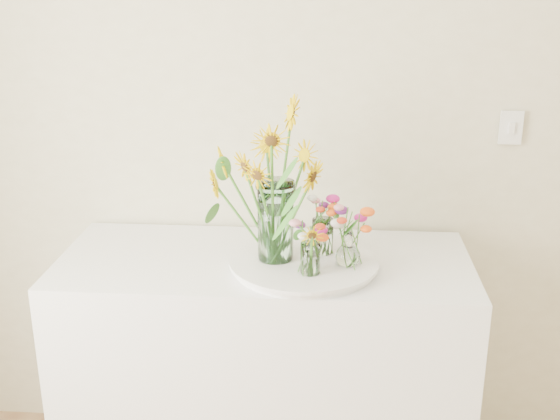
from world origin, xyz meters
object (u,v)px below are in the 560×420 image
object	(u,v)px
tray	(304,265)
small_vase_c	(323,237)
mason_jar	(275,221)
small_vase_a	(310,259)
counter	(265,373)
small_vase_b	(348,249)

from	to	relation	value
tray	small_vase_c	world-z (taller)	small_vase_c
mason_jar	small_vase_c	world-z (taller)	mason_jar
small_vase_c	small_vase_a	bearing A→B (deg)	-101.54
counter	mason_jar	size ratio (longest dim) A/B	5.16
small_vase_b	small_vase_c	size ratio (longest dim) A/B	0.94
small_vase_b	small_vase_c	distance (m)	0.13
small_vase_c	small_vase_b	bearing A→B (deg)	-48.03
tray	mason_jar	bearing A→B (deg)	177.14
tray	small_vase_a	distance (m)	0.12
tray	mason_jar	size ratio (longest dim) A/B	1.72
mason_jar	tray	bearing A→B (deg)	-2.86
small_vase_a	small_vase_b	xyz separation A→B (m)	(0.12, 0.08, 0.01)
counter	mason_jar	xyz separation A→B (m)	(0.04, -0.07, 0.61)
counter	tray	distance (m)	0.49
counter	tray	xyz separation A→B (m)	(0.14, -0.07, 0.46)
mason_jar	small_vase_b	bearing A→B (deg)	-7.18
tray	mason_jar	distance (m)	0.18
counter	small_vase_c	bearing A→B (deg)	-0.60
tray	small_vase_a	bearing A→B (deg)	-77.14
small_vase_a	small_vase_b	size ratio (longest dim) A/B	0.91
mason_jar	small_vase_c	bearing A→B (deg)	22.55
mason_jar	small_vase_b	distance (m)	0.25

